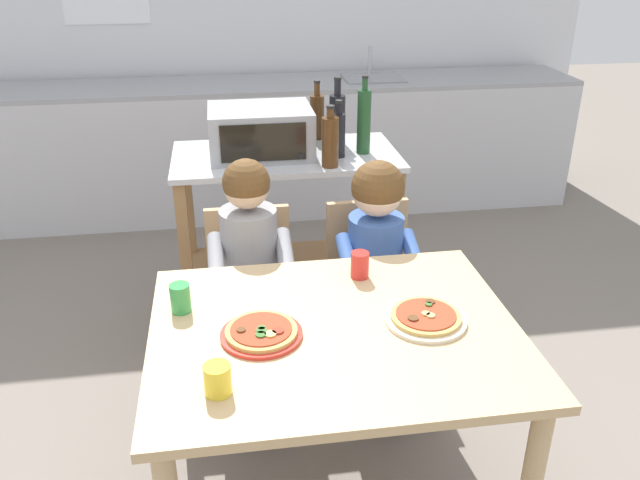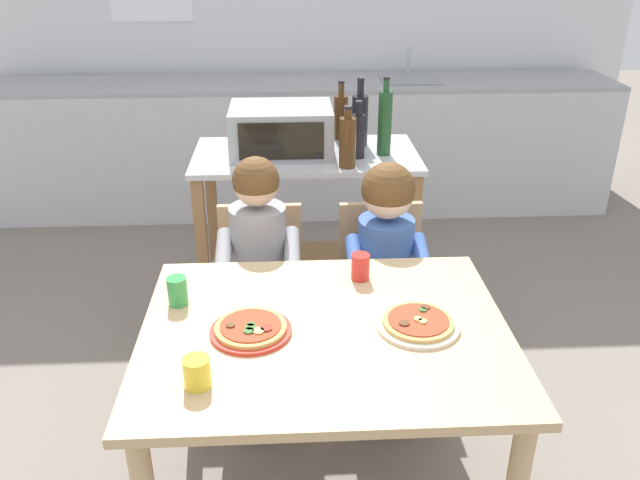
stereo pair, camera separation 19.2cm
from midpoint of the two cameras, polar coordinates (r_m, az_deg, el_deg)
name	(u,v)px [view 2 (the right image)]	position (r m, az deg, el deg)	size (l,w,h in m)	color
ground_plane	(310,317)	(3.43, 0.77, -6.81)	(12.53, 12.53, 0.00)	slate
back_wall_tiled	(298,4)	(4.85, -0.76, 19.89)	(4.75, 0.14, 2.70)	silver
kitchen_counter	(301,146)	(4.63, -0.43, 8.22)	(4.28, 0.60, 1.10)	silver
kitchen_island_cart	(306,213)	(3.13, 0.55, 2.31)	(1.03, 0.55, 0.90)	#B7BABF
toaster_oven	(281,130)	(3.00, -1.55, 9.56)	(0.46, 0.36, 0.22)	#999BA0
bottle_dark_olive_oil	(348,141)	(2.82, 4.40, 8.55)	(0.07, 0.07, 0.27)	#4C2D14
bottle_clear_vinegar	(385,122)	(2.99, 7.55, 10.15)	(0.06, 0.06, 0.35)	#1E4723
bottle_tall_green_wine	(341,116)	(3.22, 3.58, 10.74)	(0.07, 0.07, 0.28)	#4C2D14
bottle_brown_beer	(358,134)	(2.95, 5.25, 9.15)	(0.06, 0.06, 0.26)	black
bottle_slim_sauce	(360,119)	(3.12, 5.29, 10.48)	(0.08, 0.08, 0.32)	black
dining_table	(325,360)	(2.03, 3.21, -10.49)	(1.10, 0.89, 0.76)	tan
dining_chair_left	(261,289)	(2.72, -3.12, -4.37)	(0.36, 0.36, 0.81)	tan
dining_chair_right	(381,287)	(2.75, 7.35, -4.15)	(0.36, 0.36, 0.81)	tan
child_in_grey_shirt	(259,262)	(2.52, -3.21, -2.02)	(0.32, 0.42, 1.06)	#424C6B
child_in_blue_striped_shirt	(387,257)	(2.56, 8.04, -1.56)	(0.32, 0.42, 1.03)	#424C6B
pizza_plate_red_rimmed	(251,329)	(1.94, -3.23, -7.86)	(0.24, 0.24, 0.03)	red
pizza_plate_cream	(418,323)	(2.00, 11.31, -7.22)	(0.25, 0.25, 0.03)	beige
drinking_cup_red	(360,267)	(2.22, 6.03, -2.40)	(0.06, 0.06, 0.09)	red
drinking_cup_green	(177,291)	(2.09, -9.79, -4.47)	(0.06, 0.06, 0.09)	green
drinking_cup_yellow	(197,372)	(1.74, -7.55, -11.49)	(0.07, 0.07, 0.08)	yellow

